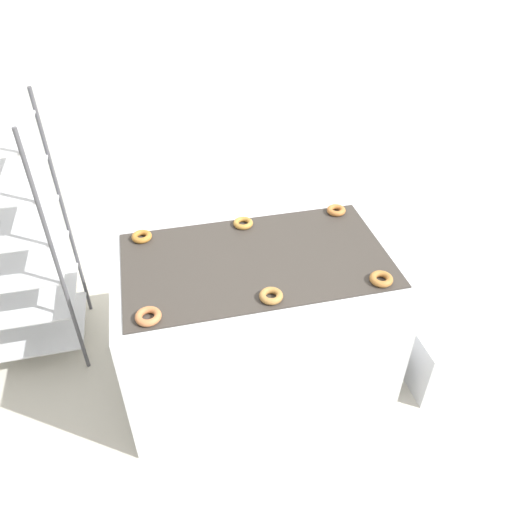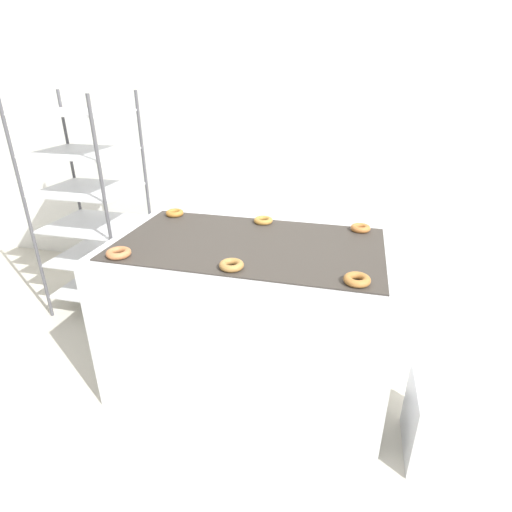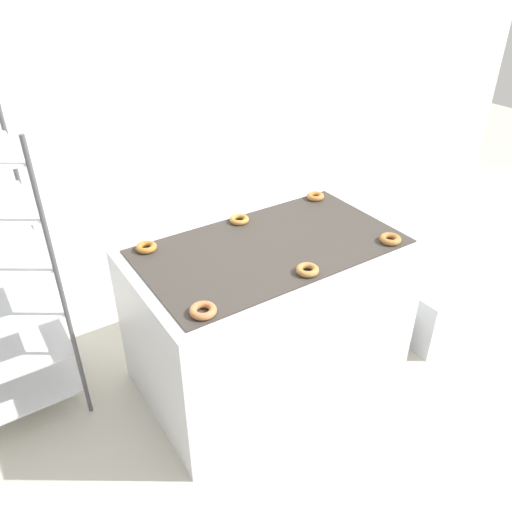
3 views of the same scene
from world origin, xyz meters
TOP-DOWN VIEW (x-y plane):
  - ground_plane at (0.00, 0.00)m, footprint 14.00×14.00m
  - wall_back at (0.00, 2.12)m, footprint 8.00×0.05m
  - fryer_machine at (0.00, 0.71)m, footprint 1.56×0.92m
  - glaze_bin at (1.07, 0.38)m, footprint 0.33×0.38m
  - donut_near_left at (-0.60, 0.38)m, footprint 0.13×0.13m
  - donut_near_center at (-0.00, 0.38)m, footprint 0.12×0.12m
  - donut_near_right at (0.58, 0.38)m, footprint 0.12×0.12m
  - donut_far_left at (-0.59, 1.04)m, footprint 0.12×0.12m
  - donut_far_center at (-0.00, 1.04)m, footprint 0.12×0.12m
  - donut_far_right at (0.59, 1.05)m, footprint 0.11×0.11m

SIDE VIEW (x-z plane):
  - ground_plane at x=0.00m, z-range 0.00..0.00m
  - glaze_bin at x=1.07m, z-range 0.00..0.42m
  - fryer_machine at x=0.00m, z-range 0.00..0.93m
  - donut_far_center at x=0.00m, z-range 0.93..0.96m
  - donut_far_left at x=-0.59m, z-range 0.93..0.96m
  - donut_far_right at x=0.59m, z-range 0.93..0.96m
  - donut_near_center at x=0.00m, z-range 0.93..0.96m
  - donut_near_left at x=-0.60m, z-range 0.93..0.96m
  - donut_near_right at x=0.58m, z-range 0.93..0.96m
  - wall_back at x=0.00m, z-range 0.00..2.80m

